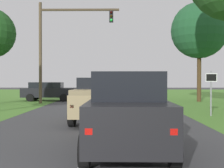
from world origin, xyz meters
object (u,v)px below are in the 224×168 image
object	(u,v)px
keep_moving_sign	(211,87)
traffic_light	(60,38)
pickup_truck_lead	(100,100)
oak_tree_right	(199,30)
red_suv_near	(127,111)
crossing_suv_far	(49,91)

from	to	relation	value
keep_moving_sign	traffic_light	bearing A→B (deg)	138.69
traffic_light	keep_moving_sign	bearing A→B (deg)	-41.31
pickup_truck_lead	oak_tree_right	world-z (taller)	oak_tree_right
keep_moving_sign	oak_tree_right	xyz separation A→B (m)	(2.33, 10.34, 4.68)
red_suv_near	pickup_truck_lead	xyz separation A→B (m)	(-0.98, 5.41, -0.07)
traffic_light	oak_tree_right	xyz separation A→B (m)	(11.79, 2.04, 0.93)
traffic_light	crossing_suv_far	distance (m)	5.46
pickup_truck_lead	oak_tree_right	xyz separation A→B (m)	(7.99, 12.57, 5.20)
red_suv_near	oak_tree_right	bearing A→B (deg)	68.70
pickup_truck_lead	keep_moving_sign	distance (m)	6.10
keep_moving_sign	crossing_suv_far	bearing A→B (deg)	134.56
red_suv_near	crossing_suv_far	distance (m)	19.86
pickup_truck_lead	keep_moving_sign	world-z (taller)	keep_moving_sign
keep_moving_sign	oak_tree_right	bearing A→B (deg)	77.29
red_suv_near	keep_moving_sign	xyz separation A→B (m)	(4.68, 7.64, 0.44)
keep_moving_sign	crossing_suv_far	xyz separation A→B (m)	(-11.02, 11.19, -0.61)
crossing_suv_far	pickup_truck_lead	bearing A→B (deg)	-68.23
traffic_light	oak_tree_right	world-z (taller)	oak_tree_right
oak_tree_right	red_suv_near	bearing A→B (deg)	-111.30
traffic_light	crossing_suv_far	xyz separation A→B (m)	(-1.57, 2.88, -4.37)
red_suv_near	pickup_truck_lead	size ratio (longest dim) A/B	0.91
pickup_truck_lead	oak_tree_right	distance (m)	15.78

